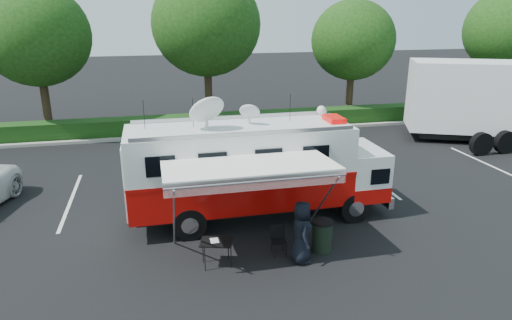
{
  "coord_description": "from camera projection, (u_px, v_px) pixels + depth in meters",
  "views": [
    {
      "loc": [
        -3.29,
        -13.78,
        6.75
      ],
      "look_at": [
        0.0,
        0.5,
        1.9
      ],
      "focal_mm": 32.0,
      "sensor_mm": 36.0,
      "label": 1
    }
  ],
  "objects": [
    {
      "name": "person",
      "position": [
        300.0,
        261.0,
        12.87
      ],
      "size": [
        0.65,
        0.93,
        1.81
      ],
      "primitive_type": "imported",
      "rotation": [
        0.0,
        0.0,
        1.48
      ],
      "color": "black",
      "rests_on": "ground_plane"
    },
    {
      "name": "trash_bin",
      "position": [
        322.0,
        236.0,
        13.29
      ],
      "size": [
        0.63,
        0.63,
        0.94
      ],
      "color": "black",
      "rests_on": "ground_plane"
    },
    {
      "name": "back_border",
      "position": [
        227.0,
        41.0,
        26.18
      ],
      "size": [
        60.0,
        6.14,
        8.87
      ],
      "color": "#9E998E",
      "rests_on": "ground_plane"
    },
    {
      "name": "ground_plane",
      "position": [
        259.0,
        217.0,
        15.58
      ],
      "size": [
        120.0,
        120.0,
        0.0
      ],
      "primitive_type": "plane",
      "color": "black",
      "rests_on": "ground"
    },
    {
      "name": "command_truck",
      "position": [
        257.0,
        169.0,
        15.0
      ],
      "size": [
        8.6,
        2.37,
        4.13
      ],
      "color": "black",
      "rests_on": "ground_plane"
    },
    {
      "name": "folding_chair",
      "position": [
        278.0,
        237.0,
        13.13
      ],
      "size": [
        0.46,
        0.48,
        0.88
      ],
      "color": "black",
      "rests_on": "ground_plane"
    },
    {
      "name": "stall_lines",
      "position": [
        230.0,
        187.0,
        18.24
      ],
      "size": [
        24.12,
        5.5,
        0.01
      ],
      "color": "silver",
      "rests_on": "ground_plane"
    },
    {
      "name": "awning",
      "position": [
        250.0,
        169.0,
        12.29
      ],
      "size": [
        4.69,
        2.44,
        2.84
      ],
      "color": "white",
      "rests_on": "ground_plane"
    },
    {
      "name": "folding_table",
      "position": [
        216.0,
        243.0,
        12.45
      ],
      "size": [
        1.0,
        0.83,
        0.74
      ],
      "color": "black",
      "rests_on": "ground_plane"
    }
  ]
}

